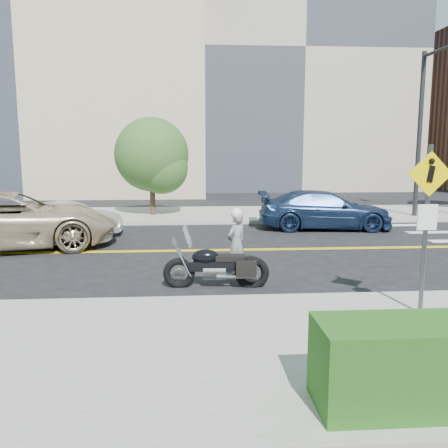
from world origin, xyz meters
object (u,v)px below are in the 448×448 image
at_px(suv, 10,220).
at_px(parked_car_blue, 325,210).
at_px(pedestrian_sign, 427,214).
at_px(parked_car_silver, 70,219).
at_px(motorcycle, 217,257).
at_px(motorcyclist, 236,242).

xyz_separation_m(suv, parked_car_blue, (10.78, 2.95, -0.16)).
bearing_deg(suv, pedestrian_sign, -139.51).
height_order(pedestrian_sign, parked_car_blue, pedestrian_sign).
bearing_deg(suv, parked_car_silver, -44.50).
relative_size(pedestrian_sign, parked_car_silver, 0.82).
bearing_deg(parked_car_silver, parked_car_blue, -89.25).
bearing_deg(motorcycle, motorcyclist, 63.42).
distance_m(suv, parked_car_blue, 11.18).
bearing_deg(parked_car_blue, pedestrian_sign, 178.54).
relative_size(suv, parked_car_blue, 1.26).
relative_size(pedestrian_sign, motorcyclist, 1.79).
xyz_separation_m(suv, parked_car_silver, (1.28, 2.13, -0.29)).
relative_size(pedestrian_sign, motorcycle, 1.31).
relative_size(suv, parked_car_silver, 1.76).
relative_size(motorcyclist, parked_car_blue, 0.33).
distance_m(pedestrian_sign, parked_car_silver, 12.54).
bearing_deg(parked_car_blue, motorcyclist, 153.15).
distance_m(pedestrian_sign, parked_car_blue, 10.14).
distance_m(pedestrian_sign, motorcyclist, 4.64).
xyz_separation_m(parked_car_silver, parked_car_blue, (9.51, 0.82, 0.14)).
xyz_separation_m(motorcycle, parked_car_blue, (4.61, 7.60, 0.05)).
distance_m(motorcyclist, parked_car_blue, 7.80).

